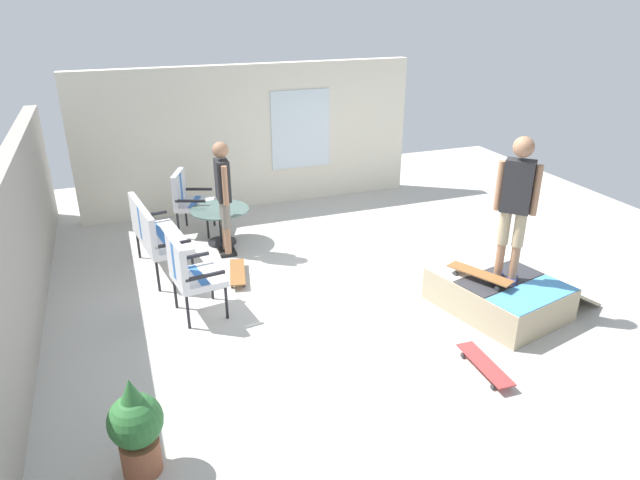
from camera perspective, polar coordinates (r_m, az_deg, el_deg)
The scene contains 14 objects.
ground_plane at distance 7.56m, azimuth 4.35°, elevation -5.50°, with size 12.00×12.00×0.10m, color beige.
back_wall_cinderblock at distance 6.63m, azimuth -28.66°, elevation -3.12°, with size 9.00×0.20×1.92m.
house_facade at distance 10.32m, azimuth -6.89°, elevation 10.23°, with size 0.23×6.00×2.51m.
skate_ramp at distance 7.37m, azimuth 17.57°, elevation -5.08°, with size 1.80×1.99×0.44m.
patio_bench at distance 8.10m, azimuth -16.43°, elevation 0.83°, with size 1.31×0.72×1.02m.
patio_chair_near_house at distance 9.37m, azimuth -13.19°, elevation 4.28°, with size 0.78×0.73×1.02m.
patio_chair_by_wall at distance 6.87m, azimuth -13.09°, elevation -2.98°, with size 0.69×0.63×1.02m.
patio_table at distance 8.91m, azimuth -9.98°, elevation 2.10°, with size 0.90×0.90×0.57m.
person_watching at distance 8.30m, azimuth -9.70°, elevation 4.93°, with size 0.48×0.25×1.72m.
person_skater at distance 6.83m, azimuth 19.11°, elevation 3.90°, with size 0.37×0.37×1.75m.
skateboard_by_bench at distance 7.90m, azimuth -8.30°, elevation -3.23°, with size 0.82×0.36×0.10m.
skateboard_spare at distance 6.25m, azimuth 16.22°, elevation -11.93°, with size 0.81×0.23×0.10m.
skateboard_on_ramp at distance 7.07m, azimuth 15.75°, elevation -3.33°, with size 0.81×0.52×0.10m.
potted_plant at distance 4.95m, azimuth -17.99°, elevation -17.37°, with size 0.44×0.44×0.92m.
Camera 1 is at (-5.96, 2.84, 3.62)m, focal length 31.83 mm.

